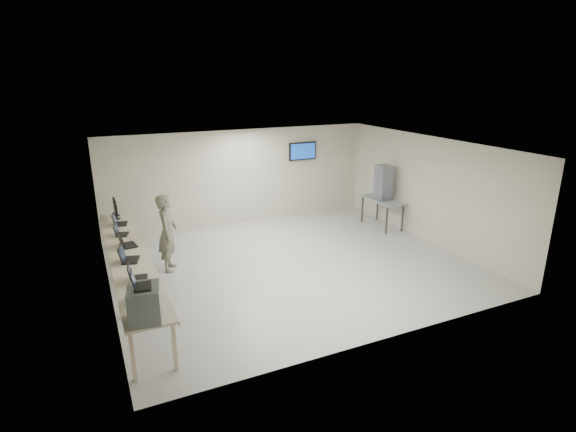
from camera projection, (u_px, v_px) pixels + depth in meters
name	position (u px, v px, depth m)	size (l,w,h in m)	color
room	(292.00, 207.00, 10.28)	(8.01, 7.01, 2.81)	silver
workbench	(129.00, 257.00, 8.95)	(0.76, 6.00, 0.90)	beige
equipment_box	(144.00, 304.00, 6.45)	(0.44, 0.51, 0.53)	slate
laptop_on_box	(138.00, 283.00, 6.33)	(0.31, 0.36, 0.26)	black
laptop_0	(142.00, 296.00, 7.07)	(0.38, 0.43, 0.29)	black
laptop_1	(135.00, 276.00, 7.74)	(0.36, 0.42, 0.30)	black
laptop_2	(127.00, 257.00, 8.54)	(0.43, 0.47, 0.31)	black
laptop_3	(125.00, 243.00, 9.28)	(0.38, 0.44, 0.31)	black
laptop_4	(120.00, 232.00, 9.93)	(0.36, 0.38, 0.26)	black
laptop_5	(118.00, 222.00, 10.63)	(0.37, 0.41, 0.29)	black
monitor_near	(116.00, 210.00, 10.98)	(0.18, 0.41, 0.41)	black
monitor_far	(115.00, 206.00, 11.22)	(0.20, 0.45, 0.45)	black
soldier	(168.00, 233.00, 10.12)	(0.65, 0.43, 1.79)	slate
side_table	(383.00, 202.00, 13.07)	(0.65, 1.40, 0.84)	gray
storage_bins	(383.00, 182.00, 12.89)	(0.38, 0.42, 1.00)	slate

